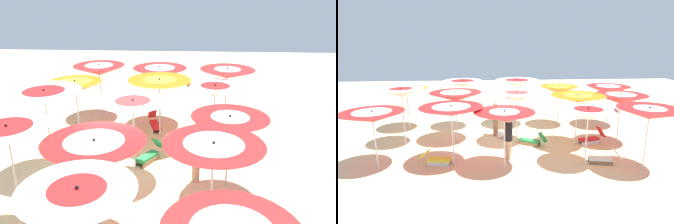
# 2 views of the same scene
# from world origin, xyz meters

# --- Properties ---
(ground) EXTENTS (39.98, 39.98, 0.04)m
(ground) POSITION_xyz_m (0.00, 0.00, -0.02)
(ground) COLOR beige
(beach_umbrella_1) EXTENTS (2.27, 2.27, 2.27)m
(beach_umbrella_1) POSITION_xyz_m (-2.16, 2.23, 2.05)
(beach_umbrella_1) COLOR silver
(beach_umbrella_1) RESTS_ON ground
(beach_umbrella_2) EXTENTS (2.11, 2.11, 2.20)m
(beach_umbrella_2) POSITION_xyz_m (-2.72, 0.39, 1.97)
(beach_umbrella_2) COLOR silver
(beach_umbrella_2) RESTS_ON ground
(beach_umbrella_3) EXTENTS (1.99, 1.99, 2.19)m
(beach_umbrella_3) POSITION_xyz_m (-2.52, -2.59, 1.93)
(beach_umbrella_3) COLOR silver
(beach_umbrella_3) RESTS_ON ground
(beach_umbrella_4) EXTENTS (2.17, 2.17, 2.33)m
(beach_umbrella_4) POSITION_xyz_m (-3.13, -4.48, 2.08)
(beach_umbrella_4) COLOR silver
(beach_umbrella_4) RESTS_ON ground
(beach_umbrella_5) EXTENTS (1.91, 1.91, 2.56)m
(beach_umbrella_5) POSITION_xyz_m (0.12, 4.55, 2.30)
(beach_umbrella_5) COLOR silver
(beach_umbrella_5) RESTS_ON ground
(beach_umbrella_6) EXTENTS (2.29, 2.29, 2.31)m
(beach_umbrella_6) POSITION_xyz_m (0.45, 2.32, 2.06)
(beach_umbrella_6) COLOR silver
(beach_umbrella_6) RESTS_ON ground
(beach_umbrella_7) EXTENTS (2.07, 2.07, 2.35)m
(beach_umbrella_7) POSITION_xyz_m (0.01, -0.34, 2.08)
(beach_umbrella_7) COLOR silver
(beach_umbrella_7) RESTS_ON ground
(beach_umbrella_8) EXTENTS (2.28, 2.28, 2.30)m
(beach_umbrella_8) POSITION_xyz_m (-0.56, -2.84, 2.09)
(beach_umbrella_8) COLOR silver
(beach_umbrella_8) RESTS_ON ground
(beach_umbrella_9) EXTENTS (2.21, 2.21, 2.28)m
(beach_umbrella_9) POSITION_xyz_m (-0.42, -4.77, 2.02)
(beach_umbrella_9) COLOR silver
(beach_umbrella_9) RESTS_ON ground
(beach_umbrella_11) EXTENTS (1.94, 1.94, 2.54)m
(beach_umbrella_11) POSITION_xyz_m (2.48, 2.16, 2.30)
(beach_umbrella_11) COLOR silver
(beach_umbrella_11) RESTS_ON ground
(beach_umbrella_12) EXTENTS (2.26, 2.26, 2.50)m
(beach_umbrella_12) POSITION_xyz_m (2.75, -0.65, 2.27)
(beach_umbrella_12) COLOR silver
(beach_umbrella_12) RESTS_ON ground
(beach_umbrella_13) EXTENTS (1.97, 1.97, 2.19)m
(beach_umbrella_13) POSITION_xyz_m (2.51, -2.82, 1.94)
(beach_umbrella_13) COLOR silver
(beach_umbrella_13) RESTS_ON ground
(beach_umbrella_14) EXTENTS (2.21, 2.21, 2.21)m
(beach_umbrella_14) POSITION_xyz_m (2.25, -5.36, 1.94)
(beach_umbrella_14) COLOR silver
(beach_umbrella_14) RESTS_ON ground
(lounger_0) EXTENTS (0.91, 1.20, 0.64)m
(lounger_0) POSITION_xyz_m (-0.36, -0.97, 0.21)
(lounger_0) COLOR olive
(lounger_0) RESTS_ON ground
(lounger_1) EXTENTS (0.55, 1.22, 0.62)m
(lounger_1) POSITION_xyz_m (-2.46, -3.32, 0.21)
(lounger_1) COLOR olive
(lounger_1) RESTS_ON ground
(lounger_3) EXTENTS (0.66, 1.27, 0.71)m
(lounger_3) POSITION_xyz_m (-0.28, -3.66, 0.22)
(lounger_3) COLOR silver
(lounger_3) RESTS_ON ground
(beachgoer_0) EXTENTS (0.30, 0.30, 1.64)m
(beachgoer_0) POSITION_xyz_m (1.03, 0.55, 0.85)
(beachgoer_0) COLOR #A3704C
(beachgoer_0) RESTS_ON ground
(beachgoer_1) EXTENTS (0.30, 0.30, 1.69)m
(beachgoer_1) POSITION_xyz_m (-1.86, 0.18, 0.88)
(beachgoer_1) COLOR #D8A87F
(beachgoer_1) RESTS_ON ground
(beach_ball) EXTENTS (0.34, 0.34, 0.34)m
(beach_ball) POSITION_xyz_m (0.63, 0.33, 0.17)
(beach_ball) COLOR white
(beach_ball) RESTS_ON ground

